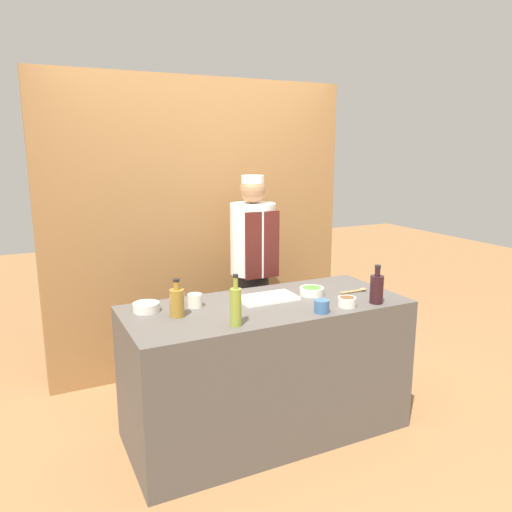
{
  "coord_description": "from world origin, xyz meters",
  "views": [
    {
      "loc": [
        -1.38,
        -2.68,
        1.85
      ],
      "look_at": [
        0.0,
        0.15,
        1.17
      ],
      "focal_mm": 35.0,
      "sensor_mm": 36.0,
      "label": 1
    }
  ],
  "objects": [
    {
      "name": "cup_cream",
      "position": [
        -0.43,
        0.14,
        0.93
      ],
      "size": [
        0.09,
        0.09,
        0.08
      ],
      "color": "silver",
      "rests_on": "counter"
    },
    {
      "name": "counter",
      "position": [
        0.0,
        0.0,
        0.44
      ],
      "size": [
        1.79,
        0.77,
        0.89
      ],
      "color": "#514C47",
      "rests_on": "ground_plane"
    },
    {
      "name": "sauce_bowl_green",
      "position": [
        0.36,
        0.04,
        0.91
      ],
      "size": [
        0.16,
        0.16,
        0.05
      ],
      "color": "silver",
      "rests_on": "counter"
    },
    {
      "name": "chef_center",
      "position": [
        0.26,
        0.75,
        0.89
      ],
      "size": [
        0.35,
        0.35,
        1.65
      ],
      "color": "#28282D",
      "rests_on": "ground_plane"
    },
    {
      "name": "sauce_bowl_brown",
      "position": [
        0.42,
        -0.27,
        0.92
      ],
      "size": [
        0.11,
        0.11,
        0.06
      ],
      "color": "silver",
      "rests_on": "counter"
    },
    {
      "name": "cutting_board",
      "position": [
        0.05,
        0.08,
        0.9
      ],
      "size": [
        0.38,
        0.22,
        0.02
      ],
      "color": "white",
      "rests_on": "counter"
    },
    {
      "name": "sauce_bowl_yellow",
      "position": [
        -0.72,
        0.19,
        0.92
      ],
      "size": [
        0.16,
        0.16,
        0.05
      ],
      "color": "silver",
      "rests_on": "counter"
    },
    {
      "name": "bottle_oil",
      "position": [
        -0.33,
        -0.28,
        1.0
      ],
      "size": [
        0.06,
        0.06,
        0.29
      ],
      "color": "olive",
      "rests_on": "counter"
    },
    {
      "name": "ground_plane",
      "position": [
        0.0,
        0.0,
        0.0
      ],
      "size": [
        14.0,
        14.0,
        0.0
      ],
      "primitive_type": "plane",
      "color": "olive"
    },
    {
      "name": "bottle_wine",
      "position": [
        0.63,
        -0.29,
        0.98
      ],
      "size": [
        0.08,
        0.08,
        0.25
      ],
      "color": "black",
      "rests_on": "counter"
    },
    {
      "name": "wooden_spoon",
      "position": [
        0.67,
        -0.04,
        0.9
      ],
      "size": [
        0.22,
        0.04,
        0.02
      ],
      "color": "#B2844C",
      "rests_on": "counter"
    },
    {
      "name": "cabinet_wall",
      "position": [
        0.0,
        1.23,
        1.2
      ],
      "size": [
        2.54,
        0.18,
        2.4
      ],
      "color": "olive",
      "rests_on": "ground_plane"
    },
    {
      "name": "bottle_vinegar",
      "position": [
        -0.58,
        0.02,
        0.97
      ],
      "size": [
        0.09,
        0.09,
        0.23
      ],
      "color": "olive",
      "rests_on": "counter"
    },
    {
      "name": "cup_blue",
      "position": [
        0.22,
        -0.29,
        0.92
      ],
      "size": [
        0.09,
        0.09,
        0.08
      ],
      "color": "#386093",
      "rests_on": "counter"
    }
  ]
}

